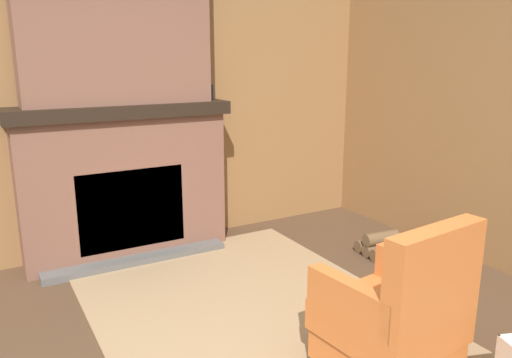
# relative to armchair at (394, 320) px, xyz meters

# --- Properties ---
(wood_panel_wall_left) EXTENTS (0.06, 5.74, 2.67)m
(wood_panel_wall_left) POSITION_rel_armchair_xyz_m (-2.69, -0.76, 0.99)
(wood_panel_wall_left) COLOR olive
(wood_panel_wall_left) RESTS_ON ground
(fireplace_hearth) EXTENTS (0.56, 1.84, 1.34)m
(fireplace_hearth) POSITION_rel_armchair_xyz_m (-2.47, -0.76, 0.32)
(fireplace_hearth) COLOR brown
(fireplace_hearth) RESTS_ON ground
(chimney_breast) EXTENTS (0.31, 1.53, 1.31)m
(chimney_breast) POSITION_rel_armchair_xyz_m (-2.48, -0.76, 1.65)
(chimney_breast) COLOR brown
(chimney_breast) RESTS_ON fireplace_hearth
(area_rug) EXTENTS (3.80, 2.02, 0.01)m
(area_rug) POSITION_rel_armchair_xyz_m (-0.49, -0.33, -0.34)
(area_rug) COLOR #997A56
(area_rug) RESTS_ON ground
(armchair) EXTENTS (0.70, 0.70, 0.94)m
(armchair) POSITION_rel_armchair_xyz_m (0.00, 0.00, 0.00)
(armchair) COLOR #C6662D
(armchair) RESTS_ON ground
(firewood_stack) EXTENTS (0.39, 0.36, 0.22)m
(firewood_stack) POSITION_rel_armchair_xyz_m (-1.34, 1.18, -0.27)
(firewood_stack) COLOR brown
(firewood_stack) RESTS_ON ground
(oil_lamp_vase) EXTENTS (0.11, 0.11, 0.26)m
(oil_lamp_vase) POSITION_rel_armchair_xyz_m (-2.51, -1.01, 1.09)
(oil_lamp_vase) COLOR #99B29E
(oil_lamp_vase) RESTS_ON fireplace_hearth
(storage_case) EXTENTS (0.14, 0.24, 0.14)m
(storage_case) POSITION_rel_armchair_xyz_m (-2.51, -0.03, 1.06)
(storage_case) COLOR black
(storage_case) RESTS_ON fireplace_hearth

